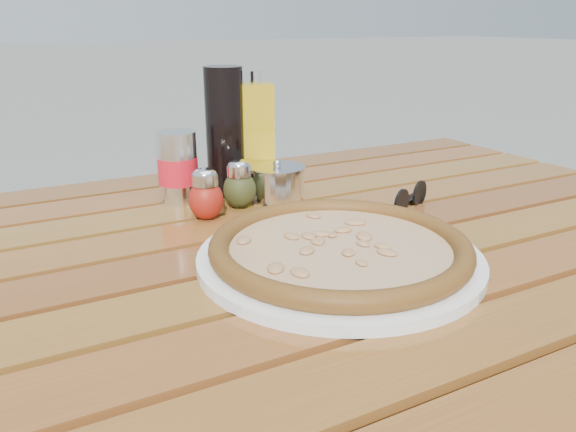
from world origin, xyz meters
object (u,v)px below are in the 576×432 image
table (294,289)px  oregano_shaker (240,185)px  parmesan_tin (277,183)px  sunglasses (409,199)px  pepper_shaker (206,195)px  pizza (340,247)px  plate (339,258)px  soda_can (178,168)px  dark_bottle (225,132)px  olive_oil_cruet (257,136)px

table → oregano_shaker: bearing=92.8°
parmesan_tin → sunglasses: parmesan_tin is taller
pepper_shaker → oregano_shaker: 0.07m
pizza → plate: bearing=82.9°
pepper_shaker → parmesan_tin: 0.14m
pepper_shaker → sunglasses: 0.33m
oregano_shaker → soda_can: soda_can is taller
oregano_shaker → table: bearing=-87.2°
pizza → dark_bottle: (-0.01, 0.35, 0.09)m
oregano_shaker → sunglasses: bearing=-28.9°
pizza → oregano_shaker: (-0.02, 0.27, 0.02)m
pizza → parmesan_tin: bearing=79.3°
soda_can → olive_oil_cruet: bearing=3.5°
table → soda_can: soda_can is taller
soda_can → sunglasses: 0.39m
pepper_shaker → soda_can: size_ratio=0.68×
pizza → sunglasses: size_ratio=3.91×
soda_can → dark_bottle: bearing=5.9°
oregano_shaker → parmesan_tin: size_ratio=0.75×
pizza → dark_bottle: size_ratio=1.90×
table → pepper_shaker: (-0.08, 0.15, 0.11)m
oregano_shaker → pepper_shaker: bearing=-158.9°
table → sunglasses: bearing=9.2°
oregano_shaker → dark_bottle: 0.11m
plate → parmesan_tin: parmesan_tin is taller
pepper_shaker → olive_oil_cruet: size_ratio=0.39×
pepper_shaker → parmesan_tin: size_ratio=0.75×
table → sunglasses: size_ratio=13.14×
pizza → pepper_shaker: (-0.09, 0.24, 0.02)m
oregano_shaker → dark_bottle: size_ratio=0.37×
plate → oregano_shaker: bearing=94.4°
soda_can → sunglasses: size_ratio=1.13×
plate → pizza: bearing=-97.1°
pizza → pepper_shaker: pepper_shaker is taller
oregano_shaker → dark_bottle: (0.01, 0.09, 0.07)m
oregano_shaker → soda_can: bearing=135.5°
pepper_shaker → oregano_shaker: size_ratio=1.00×
dark_bottle → olive_oil_cruet: 0.06m
pizza → oregano_shaker: size_ratio=5.09×
pizza → dark_bottle: 0.36m
parmesan_tin → oregano_shaker: bearing=-174.2°
pepper_shaker → dark_bottle: size_ratio=0.37×
soda_can → parmesan_tin: 0.17m
sunglasses → table: bearing=165.8°
parmesan_tin → pizza: bearing=-100.7°
plate → dark_bottle: dark_bottle is taller
plate → olive_oil_cruet: 0.37m
soda_can → plate: bearing=-74.0°
dark_bottle → oregano_shaker: bearing=-98.1°
olive_oil_cruet → parmesan_tin: size_ratio=1.92×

